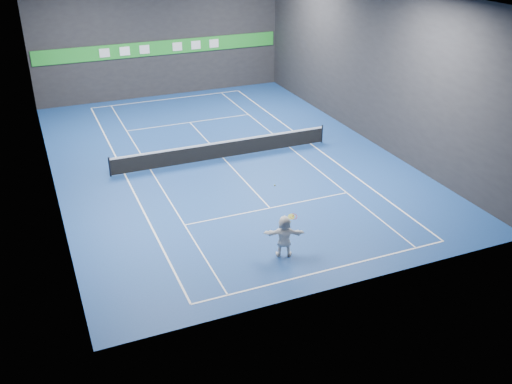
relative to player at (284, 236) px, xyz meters
name	(u,v)px	position (x,y,z in m)	size (l,w,h in m)	color
ground	(223,158)	(1.12, 10.26, -0.88)	(26.00, 26.00, 0.00)	navy
wall_back	(160,33)	(1.12, 23.26, 3.62)	(18.00, 0.10, 9.00)	black
wall_front	(352,175)	(1.12, -2.74, 3.62)	(18.00, 0.10, 9.00)	black
wall_left	(39,99)	(-7.88, 10.26, 3.62)	(0.10, 26.00, 9.00)	black
wall_right	(368,63)	(10.12, 10.26, 3.62)	(0.10, 26.00, 9.00)	black
baseline_near	(328,270)	(1.12, -1.63, -0.88)	(10.98, 0.08, 0.01)	white
baseline_far	(168,99)	(1.12, 22.15, -0.88)	(10.98, 0.08, 0.01)	white
sideline_doubles_left	(125,174)	(-4.37, 10.26, -0.88)	(0.08, 23.78, 0.01)	white
sideline_doubles_right	(311,144)	(6.61, 10.26, -0.88)	(0.08, 23.78, 0.01)	white
sideline_singles_left	(151,170)	(-2.99, 10.26, -0.88)	(0.06, 23.78, 0.01)	white
sideline_singles_right	(290,147)	(5.23, 10.26, -0.88)	(0.06, 23.78, 0.01)	white
service_line_near	(270,208)	(1.12, 3.86, -0.88)	(8.23, 0.06, 0.01)	white
service_line_far	(190,122)	(1.12, 16.66, -0.88)	(8.23, 0.06, 0.01)	white
center_service_line	(223,158)	(1.12, 10.26, -0.88)	(0.06, 12.80, 0.01)	white
player	(284,236)	(0.00, 0.00, 0.00)	(1.63, 0.52, 1.76)	white
tennis_ball	(275,185)	(-0.45, 0.00, 2.31)	(0.06, 0.06, 0.06)	#CCD122
tennis_net	(223,149)	(1.12, 10.26, -0.34)	(12.50, 0.10, 1.07)	black
sponsor_banner	(161,48)	(1.12, 23.20, 2.62)	(17.64, 0.11, 1.00)	green
tennis_racket	(293,217)	(0.38, 0.05, 0.75)	(0.48, 0.38, 0.51)	red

